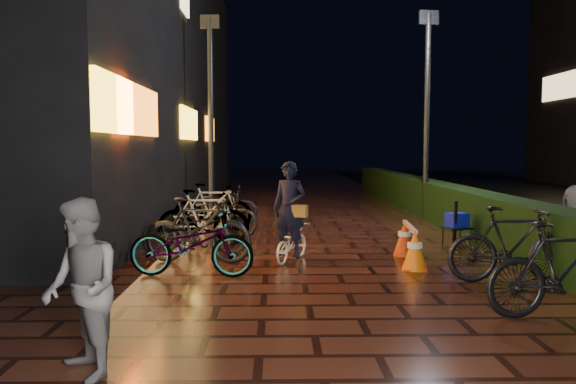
{
  "coord_description": "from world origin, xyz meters",
  "views": [
    {
      "loc": [
        -0.95,
        -7.28,
        1.94
      ],
      "look_at": [
        -0.73,
        3.14,
        1.1
      ],
      "focal_mm": 35.0,
      "sensor_mm": 36.0,
      "label": 1
    }
  ],
  "objects_px": {
    "traffic_barrier": "(409,244)",
    "cart_assembly": "(457,222)",
    "cyclist": "(290,224)",
    "bystander_person": "(81,289)"
  },
  "relations": [
    {
      "from": "cyclist",
      "to": "traffic_barrier",
      "type": "distance_m",
      "value": 2.03
    },
    {
      "from": "cart_assembly",
      "to": "cyclist",
      "type": "bearing_deg",
      "value": -157.67
    },
    {
      "from": "cyclist",
      "to": "cart_assembly",
      "type": "bearing_deg",
      "value": 22.33
    },
    {
      "from": "cart_assembly",
      "to": "traffic_barrier",
      "type": "bearing_deg",
      "value": -131.33
    },
    {
      "from": "bystander_person",
      "to": "cart_assembly",
      "type": "relative_size",
      "value": 1.61
    },
    {
      "from": "bystander_person",
      "to": "cart_assembly",
      "type": "bearing_deg",
      "value": 104.81
    },
    {
      "from": "bystander_person",
      "to": "traffic_barrier",
      "type": "distance_m",
      "value": 6.08
    },
    {
      "from": "traffic_barrier",
      "to": "cart_assembly",
      "type": "height_order",
      "value": "cart_assembly"
    },
    {
      "from": "traffic_barrier",
      "to": "cart_assembly",
      "type": "xyz_separation_m",
      "value": [
        1.26,
        1.44,
        0.17
      ]
    },
    {
      "from": "cyclist",
      "to": "cart_assembly",
      "type": "relative_size",
      "value": 1.8
    }
  ]
}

